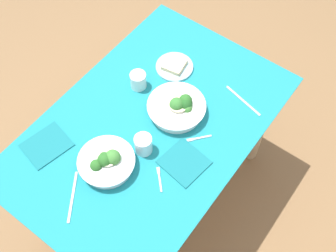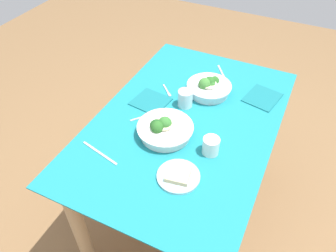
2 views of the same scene
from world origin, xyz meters
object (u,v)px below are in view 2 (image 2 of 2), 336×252
at_px(broccoli_bowl_near, 164,129).
at_px(water_glass_side, 185,98).
at_px(bread_side_plate, 178,175).
at_px(water_glass_center, 211,146).
at_px(napkin_folded_lower, 151,101).
at_px(napkin_folded_upper, 262,97).
at_px(fork_by_far_bowl, 167,91).
at_px(broccoli_bowl_far, 209,87).
at_px(table_knife_right, 223,76).
at_px(fork_by_near_bowl, 142,117).
at_px(table_knife_left, 100,153).

height_order(broccoli_bowl_near, water_glass_side, broccoli_bowl_near).
xyz_separation_m(bread_side_plate, water_glass_center, (-0.19, 0.07, 0.03)).
bearing_deg(napkin_folded_lower, napkin_folded_upper, 118.74).
height_order(fork_by_far_bowl, napkin_folded_upper, napkin_folded_upper).
xyz_separation_m(broccoli_bowl_far, table_knife_right, (-0.19, 0.02, -0.03)).
relative_size(water_glass_side, fork_by_far_bowl, 1.03).
height_order(fork_by_far_bowl, napkin_folded_lower, napkin_folded_lower).
bearing_deg(broccoli_bowl_far, fork_by_near_bowl, -34.10).
bearing_deg(water_glass_side, table_knife_left, -23.79).
bearing_deg(table_knife_right, table_knife_left, -54.91).
distance_m(bread_side_plate, fork_by_near_bowl, 0.41).
xyz_separation_m(water_glass_side, fork_by_near_bowl, (0.18, -0.15, -0.04)).
bearing_deg(fork_by_far_bowl, napkin_folded_lower, -62.41).
bearing_deg(table_knife_right, broccoli_bowl_far, -41.43).
bearing_deg(fork_by_near_bowl, water_glass_side, -0.11).
xyz_separation_m(water_glass_center, fork_by_near_bowl, (-0.07, -0.39, -0.04)).
bearing_deg(bread_side_plate, table_knife_left, -85.45).
height_order(broccoli_bowl_far, bread_side_plate, broccoli_bowl_far).
height_order(bread_side_plate, napkin_folded_lower, bread_side_plate).
xyz_separation_m(water_glass_center, table_knife_left, (0.22, -0.44, -0.04)).
xyz_separation_m(broccoli_bowl_near, table_knife_left, (0.23, -0.21, -0.03)).
distance_m(broccoli_bowl_near, napkin_folded_upper, 0.59).
height_order(water_glass_center, napkin_folded_upper, water_glass_center).
distance_m(napkin_folded_upper, napkin_folded_lower, 0.60).
bearing_deg(broccoli_bowl_near, fork_by_far_bowl, -156.70).
xyz_separation_m(broccoli_bowl_far, napkin_folded_upper, (-0.08, 0.28, -0.03)).
bearing_deg(napkin_folded_upper, napkin_folded_lower, -61.26).
relative_size(broccoli_bowl_far, table_knife_right, 1.09).
xyz_separation_m(broccoli_bowl_near, napkin_folded_upper, (-0.48, 0.35, -0.03)).
distance_m(broccoli_bowl_near, table_knife_left, 0.31).
bearing_deg(napkin_folded_lower, fork_by_near_bowl, 8.44).
height_order(fork_by_far_bowl, table_knife_left, same).
distance_m(table_knife_right, napkin_folded_lower, 0.48).
height_order(water_glass_side, fork_by_far_bowl, water_glass_side).
bearing_deg(table_knife_left, water_glass_center, -140.42).
distance_m(bread_side_plate, napkin_folded_lower, 0.52).
height_order(fork_by_near_bowl, napkin_folded_lower, napkin_folded_lower).
bearing_deg(broccoli_bowl_near, napkin_folded_upper, 143.77).
bearing_deg(table_knife_right, broccoli_bowl_near, -43.87).
relative_size(broccoli_bowl_near, fork_by_near_bowl, 2.88).
distance_m(bread_side_plate, table_knife_right, 0.79).
relative_size(bread_side_plate, fork_by_near_bowl, 1.98).
distance_m(fork_by_near_bowl, table_knife_left, 0.29).
bearing_deg(water_glass_center, bread_side_plate, -20.40).
relative_size(broccoli_bowl_far, bread_side_plate, 1.32).
bearing_deg(water_glass_center, fork_by_far_bowl, -131.21).
distance_m(water_glass_side, fork_by_near_bowl, 0.24).
bearing_deg(table_knife_left, bread_side_plate, -162.24).
bearing_deg(table_knife_left, napkin_folded_lower, -81.40).
bearing_deg(bread_side_plate, table_knife_right, -175.12).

